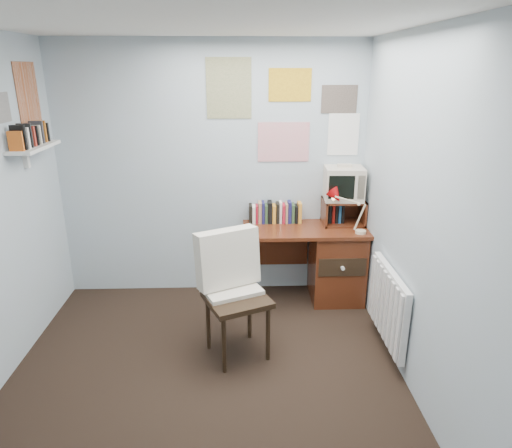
{
  "coord_description": "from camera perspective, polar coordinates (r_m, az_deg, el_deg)",
  "views": [
    {
      "loc": [
        0.28,
        -2.67,
        2.24
      ],
      "look_at": [
        0.41,
        0.96,
        0.98
      ],
      "focal_mm": 32.0,
      "sensor_mm": 36.0,
      "label": 1
    }
  ],
  "objects": [
    {
      "name": "radiator",
      "position": [
        3.88,
        16.21,
        -9.7
      ],
      "size": [
        0.09,
        0.8,
        0.6
      ],
      "primitive_type": "cube",
      "color": "white",
      "rests_on": "right_wall"
    },
    {
      "name": "crt_tv",
      "position": [
        4.52,
        10.89,
        5.22
      ],
      "size": [
        0.39,
        0.36,
        0.35
      ],
      "primitive_type": "cube",
      "rotation": [
        0.0,
        0.0,
        -0.06
      ],
      "color": "beige",
      "rests_on": "tv_riser"
    },
    {
      "name": "posters_left",
      "position": [
        4.18,
        -27.97,
        13.65
      ],
      "size": [
        0.01,
        0.7,
        0.6
      ],
      "primitive_type": "cube",
      "color": "white",
      "rests_on": "left_wall"
    },
    {
      "name": "desk_chair",
      "position": [
        3.65,
        -2.38,
        -9.44
      ],
      "size": [
        0.66,
        0.65,
        0.99
      ],
      "primitive_type": "cube",
      "rotation": [
        0.0,
        0.0,
        0.41
      ],
      "color": "black",
      "rests_on": "ground"
    },
    {
      "name": "desk",
      "position": [
        4.63,
        9.33,
        -4.58
      ],
      "size": [
        1.2,
        0.55,
        0.76
      ],
      "color": "#622B16",
      "rests_on": "ground"
    },
    {
      "name": "ground",
      "position": [
        3.5,
        -6.53,
        -20.9
      ],
      "size": [
        3.5,
        3.5,
        0.0
      ],
      "primitive_type": "plane",
      "color": "black",
      "rests_on": "ground"
    },
    {
      "name": "back_wall",
      "position": [
        4.54,
        -5.5,
        6.38
      ],
      "size": [
        3.0,
        0.02,
        2.5
      ],
      "primitive_type": "cube",
      "color": "#A1B3B8",
      "rests_on": "ground"
    },
    {
      "name": "posters_back",
      "position": [
        4.45,
        3.54,
        14.0
      ],
      "size": [
        1.2,
        0.01,
        0.9
      ],
      "primitive_type": "cube",
      "color": "white",
      "rests_on": "back_wall"
    },
    {
      "name": "wall_shelf",
      "position": [
        4.18,
        -25.99,
        8.63
      ],
      "size": [
        0.2,
        0.62,
        0.24
      ],
      "primitive_type": "cube",
      "color": "white",
      "rests_on": "left_wall"
    },
    {
      "name": "tv_riser",
      "position": [
        4.59,
        10.84,
        1.52
      ],
      "size": [
        0.4,
        0.3,
        0.25
      ],
      "primitive_type": "cube",
      "color": "#622B16",
      "rests_on": "desk"
    },
    {
      "name": "ceiling",
      "position": [
        2.7,
        -8.69,
        24.43
      ],
      "size": [
        3.0,
        3.5,
        0.02
      ],
      "primitive_type": "cube",
      "color": "white",
      "rests_on": "back_wall"
    },
    {
      "name": "book_row",
      "position": [
        4.56,
        2.89,
        1.55
      ],
      "size": [
        0.6,
        0.14,
        0.22
      ],
      "primitive_type": "cube",
      "color": "#622B16",
      "rests_on": "desk"
    },
    {
      "name": "right_wall",
      "position": [
        3.1,
        21.33,
        -0.88
      ],
      "size": [
        0.02,
        3.5,
        2.5
      ],
      "primitive_type": "cube",
      "color": "#A1B3B8",
      "rests_on": "ground"
    },
    {
      "name": "desk_lamp",
      "position": [
        4.34,
        13.11,
        1.13
      ],
      "size": [
        0.31,
        0.29,
        0.36
      ],
      "primitive_type": "cube",
      "rotation": [
        0.0,
        0.0,
        0.32
      ],
      "color": "red",
      "rests_on": "desk"
    }
  ]
}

